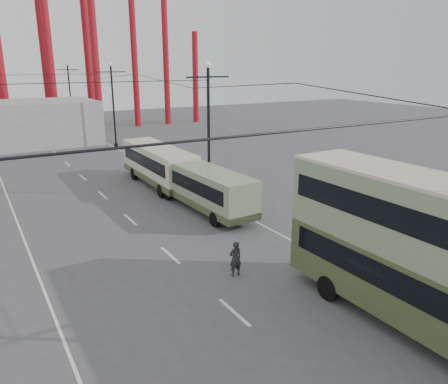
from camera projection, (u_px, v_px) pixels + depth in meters
ground at (327, 362)px, 13.90m from camera, size 160.00×160.00×0.00m
road_markings at (114, 203)px, 29.74m from camera, size 12.52×120.00×0.01m
lamp_post_mid at (209, 131)px, 30.18m from camera, size 3.20×0.44×9.32m
lamp_post_far at (113, 106)px, 48.34m from camera, size 3.20×0.44×9.32m
lamp_post_distant at (70, 94)px, 66.50m from camera, size 3.20×0.44×9.32m
double_decker_bus at (419, 247)px, 14.95m from camera, size 2.69×10.36×5.56m
single_decker_green at (201, 185)px, 28.26m from camera, size 2.65×9.98×2.80m
single_decker_cream at (159, 164)px, 33.68m from camera, size 2.56×9.78×3.04m
pedestrian at (235, 259)px, 19.41m from camera, size 0.61×0.41×1.64m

